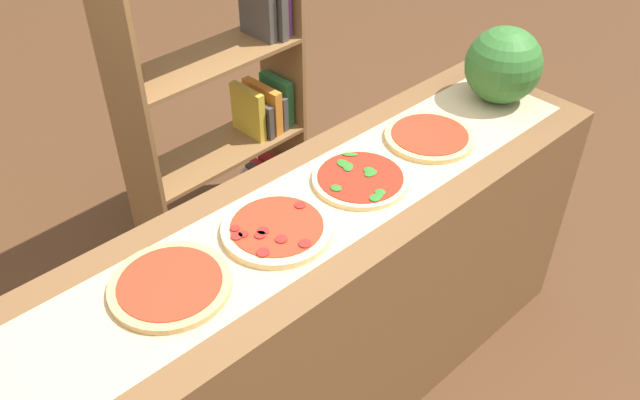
{
  "coord_description": "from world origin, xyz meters",
  "views": [
    {
      "loc": [
        -1.03,
        -1.11,
        2.15
      ],
      "look_at": [
        0.0,
        0.0,
        0.94
      ],
      "focal_mm": 37.11,
      "sensor_mm": 36.0,
      "label": 1
    }
  ],
  "objects_px": {
    "pizza_plain_0": "(170,285)",
    "watermelon": "(503,65)",
    "pizza_spinach_2": "(360,178)",
    "pizza_plain_3": "(430,137)",
    "bookshelf": "(235,110)",
    "pizza_pepperoni_1": "(277,229)"
  },
  "relations": [
    {
      "from": "pizza_pepperoni_1",
      "to": "watermelon",
      "type": "relative_size",
      "value": 1.15
    },
    {
      "from": "pizza_plain_0",
      "to": "watermelon",
      "type": "distance_m",
      "value": 1.42
    },
    {
      "from": "pizza_plain_0",
      "to": "pizza_pepperoni_1",
      "type": "bearing_deg",
      "value": -3.08
    },
    {
      "from": "pizza_spinach_2",
      "to": "watermelon",
      "type": "relative_size",
      "value": 1.09
    },
    {
      "from": "pizza_spinach_2",
      "to": "watermelon",
      "type": "xyz_separation_m",
      "value": [
        0.73,
        0.01,
        0.13
      ]
    },
    {
      "from": "pizza_plain_3",
      "to": "bookshelf",
      "type": "relative_size",
      "value": 0.22
    },
    {
      "from": "pizza_plain_0",
      "to": "watermelon",
      "type": "xyz_separation_m",
      "value": [
        1.41,
        -0.0,
        0.13
      ]
    },
    {
      "from": "pizza_spinach_2",
      "to": "pizza_plain_3",
      "type": "distance_m",
      "value": 0.34
    },
    {
      "from": "pizza_plain_3",
      "to": "bookshelf",
      "type": "bearing_deg",
      "value": 94.36
    },
    {
      "from": "pizza_pepperoni_1",
      "to": "watermelon",
      "type": "bearing_deg",
      "value": 0.94
    },
    {
      "from": "watermelon",
      "to": "pizza_plain_0",
      "type": "bearing_deg",
      "value": 179.98
    },
    {
      "from": "pizza_spinach_2",
      "to": "pizza_plain_3",
      "type": "xyz_separation_m",
      "value": [
        0.34,
        0.01,
        0.0
      ]
    },
    {
      "from": "pizza_pepperoni_1",
      "to": "pizza_plain_3",
      "type": "height_order",
      "value": "pizza_pepperoni_1"
    },
    {
      "from": "pizza_pepperoni_1",
      "to": "pizza_spinach_2",
      "type": "bearing_deg",
      "value": 1.17
    },
    {
      "from": "watermelon",
      "to": "pizza_plain_3",
      "type": "bearing_deg",
      "value": -179.25
    },
    {
      "from": "pizza_plain_0",
      "to": "pizza_plain_3",
      "type": "bearing_deg",
      "value": -0.32
    },
    {
      "from": "pizza_plain_0",
      "to": "pizza_plain_3",
      "type": "relative_size",
      "value": 1.04
    },
    {
      "from": "pizza_plain_0",
      "to": "watermelon",
      "type": "height_order",
      "value": "watermelon"
    },
    {
      "from": "bookshelf",
      "to": "pizza_spinach_2",
      "type": "bearing_deg",
      "value": -104.43
    },
    {
      "from": "pizza_plain_3",
      "to": "bookshelf",
      "type": "distance_m",
      "value": 1.06
    },
    {
      "from": "pizza_spinach_2",
      "to": "watermelon",
      "type": "distance_m",
      "value": 0.74
    },
    {
      "from": "pizza_spinach_2",
      "to": "bookshelf",
      "type": "distance_m",
      "value": 1.1
    }
  ]
}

